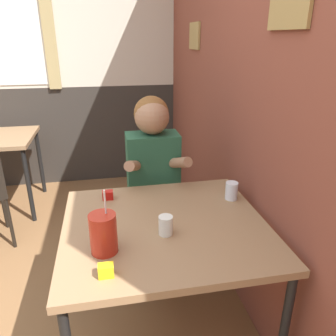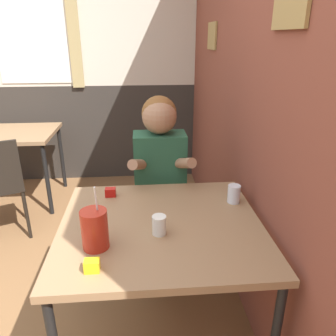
{
  "view_description": "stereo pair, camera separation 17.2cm",
  "coord_description": "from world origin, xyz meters",
  "views": [
    {
      "loc": [
        0.61,
        -1.07,
        1.61
      ],
      "look_at": [
        0.91,
        0.5,
        0.97
      ],
      "focal_mm": 35.0,
      "sensor_mm": 36.0,
      "label": 1
    },
    {
      "loc": [
        0.78,
        -1.09,
        1.61
      ],
      "look_at": [
        0.91,
        0.5,
        0.97
      ],
      "focal_mm": 35.0,
      "sensor_mm": 36.0,
      "label": 2
    }
  ],
  "objects": [
    {
      "name": "glass_center",
      "position": [
        0.85,
        0.22,
        0.79
      ],
      "size": [
        0.07,
        0.07,
        0.09
      ],
      "color": "silver",
      "rests_on": "main_table"
    },
    {
      "name": "brick_wall_right",
      "position": [
        1.42,
        1.33,
        1.35
      ],
      "size": [
        0.08,
        4.67,
        2.7
      ],
      "color": "brown",
      "rests_on": "ground_plane"
    },
    {
      "name": "glass_near_pitcher",
      "position": [
        1.28,
        0.5,
        0.8
      ],
      "size": [
        0.07,
        0.07,
        0.1
      ],
      "color": "silver",
      "rests_on": "main_table"
    },
    {
      "name": "back_wall",
      "position": [
        -0.02,
        2.7,
        1.36
      ],
      "size": [
        5.79,
        0.09,
        2.7
      ],
      "color": "beige",
      "rests_on": "ground_plane"
    },
    {
      "name": "person_seated",
      "position": [
        0.89,
        0.93,
        0.68
      ],
      "size": [
        0.42,
        0.42,
        1.27
      ],
      "color": "#235138",
      "rests_on": "ground_plane"
    },
    {
      "name": "main_table",
      "position": [
        0.86,
        0.31,
        0.68
      ],
      "size": [
        1.0,
        0.92,
        0.75
      ],
      "color": "#93704C",
      "rests_on": "ground_plane"
    },
    {
      "name": "condiment_mustard",
      "position": [
        0.57,
        -0.02,
        0.77
      ],
      "size": [
        0.06,
        0.04,
        0.05
      ],
      "color": "yellow",
      "rests_on": "main_table"
    },
    {
      "name": "condiment_ketchup",
      "position": [
        0.59,
        0.63,
        0.77
      ],
      "size": [
        0.06,
        0.04,
        0.05
      ],
      "color": "#B7140F",
      "rests_on": "main_table"
    },
    {
      "name": "cocktail_pitcher",
      "position": [
        0.56,
        0.14,
        0.84
      ],
      "size": [
        0.12,
        0.12,
        0.3
      ],
      "color": "#B22819",
      "rests_on": "main_table"
    }
  ]
}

